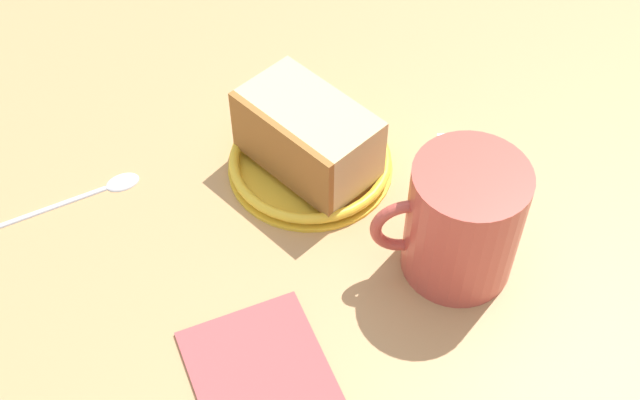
# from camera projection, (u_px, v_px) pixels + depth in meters

# --- Properties ---
(ground_plane) EXTENTS (1.36, 1.36, 0.04)m
(ground_plane) POSITION_uv_depth(u_px,v_px,m) (328.00, 245.00, 0.72)
(ground_plane) COLOR tan
(small_plate) EXTENTS (0.15, 0.15, 0.02)m
(small_plate) POSITION_uv_depth(u_px,v_px,m) (310.00, 162.00, 0.74)
(small_plate) COLOR yellow
(small_plate) RESTS_ON ground_plane
(cake_slice) EXTENTS (0.14, 0.13, 0.07)m
(cake_slice) POSITION_uv_depth(u_px,v_px,m) (308.00, 137.00, 0.71)
(cake_slice) COLOR #9E662D
(cake_slice) RESTS_ON small_plate
(tea_mug) EXTENTS (0.09, 0.12, 0.11)m
(tea_mug) POSITION_uv_depth(u_px,v_px,m) (462.00, 220.00, 0.64)
(tea_mug) COLOR #BF4C3F
(tea_mug) RESTS_ON ground_plane
(teaspoon) EXTENTS (0.05, 0.12, 0.01)m
(teaspoon) POSITION_uv_depth(u_px,v_px,m) (100.00, 188.00, 0.73)
(teaspoon) COLOR silver
(teaspoon) RESTS_ON ground_plane
(folded_napkin) EXTENTS (0.15, 0.13, 0.01)m
(folded_napkin) POSITION_uv_depth(u_px,v_px,m) (263.00, 379.00, 0.61)
(folded_napkin) COLOR #B24C4C
(folded_napkin) RESTS_ON ground_plane
(sugar_cube) EXTENTS (0.02, 0.02, 0.02)m
(sugar_cube) POSITION_uv_depth(u_px,v_px,m) (447.00, 147.00, 0.75)
(sugar_cube) COLOR white
(sugar_cube) RESTS_ON ground_plane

